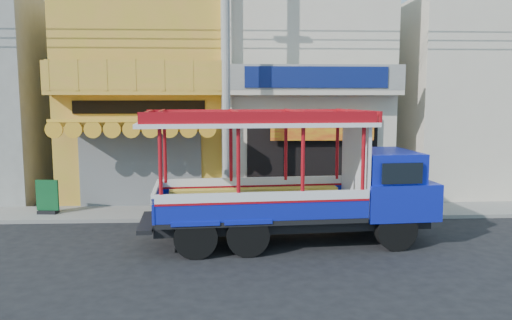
{
  "coord_description": "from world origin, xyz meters",
  "views": [
    {
      "loc": [
        -0.85,
        -12.35,
        3.87
      ],
      "look_at": [
        -0.11,
        2.5,
        2.01
      ],
      "focal_mm": 35.0,
      "sensor_mm": 36.0,
      "label": 1
    }
  ],
  "objects_px": {
    "green_sign": "(48,199)",
    "potted_plant_c": "(365,194)",
    "potted_plant_b": "(351,200)",
    "songthaew_truck": "(310,180)",
    "potted_plant_a": "(317,193)",
    "utility_pole": "(231,60)"
  },
  "relations": [
    {
      "from": "green_sign",
      "to": "potted_plant_c",
      "type": "xyz_separation_m",
      "value": [
        10.46,
        -0.0,
        0.06
      ]
    },
    {
      "from": "potted_plant_b",
      "to": "green_sign",
      "type": "bearing_deg",
      "value": 55.82
    },
    {
      "from": "songthaew_truck",
      "to": "potted_plant_c",
      "type": "height_order",
      "value": "songthaew_truck"
    },
    {
      "from": "potted_plant_a",
      "to": "songthaew_truck",
      "type": "bearing_deg",
      "value": -131.23
    },
    {
      "from": "potted_plant_a",
      "to": "potted_plant_c",
      "type": "xyz_separation_m",
      "value": [
        1.57,
        -0.44,
        0.04
      ]
    },
    {
      "from": "potted_plant_b",
      "to": "potted_plant_c",
      "type": "relative_size",
      "value": 0.83
    },
    {
      "from": "potted_plant_a",
      "to": "potted_plant_c",
      "type": "height_order",
      "value": "potted_plant_c"
    },
    {
      "from": "utility_pole",
      "to": "songthaew_truck",
      "type": "bearing_deg",
      "value": -51.85
    },
    {
      "from": "green_sign",
      "to": "potted_plant_a",
      "type": "height_order",
      "value": "green_sign"
    },
    {
      "from": "utility_pole",
      "to": "green_sign",
      "type": "relative_size",
      "value": 25.31
    },
    {
      "from": "utility_pole",
      "to": "potted_plant_c",
      "type": "distance_m",
      "value": 6.29
    },
    {
      "from": "songthaew_truck",
      "to": "green_sign",
      "type": "distance_m",
      "value": 8.76
    },
    {
      "from": "potted_plant_a",
      "to": "potted_plant_c",
      "type": "distance_m",
      "value": 1.63
    },
    {
      "from": "potted_plant_a",
      "to": "potted_plant_b",
      "type": "bearing_deg",
      "value": -71.54
    },
    {
      "from": "green_sign",
      "to": "potted_plant_a",
      "type": "bearing_deg",
      "value": 2.77
    },
    {
      "from": "songthaew_truck",
      "to": "potted_plant_a",
      "type": "xyz_separation_m",
      "value": [
        0.83,
        3.67,
        -1.09
      ]
    },
    {
      "from": "potted_plant_c",
      "to": "songthaew_truck",
      "type": "bearing_deg",
      "value": -28.22
    },
    {
      "from": "songthaew_truck",
      "to": "potted_plant_c",
      "type": "xyz_separation_m",
      "value": [
        2.39,
        3.23,
        -1.06
      ]
    },
    {
      "from": "songthaew_truck",
      "to": "potted_plant_c",
      "type": "relative_size",
      "value": 7.35
    },
    {
      "from": "utility_pole",
      "to": "potted_plant_a",
      "type": "height_order",
      "value": "utility_pole"
    },
    {
      "from": "potted_plant_c",
      "to": "green_sign",
      "type": "bearing_deg",
      "value": -81.74
    },
    {
      "from": "potted_plant_b",
      "to": "potted_plant_c",
      "type": "bearing_deg",
      "value": -83.76
    }
  ]
}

